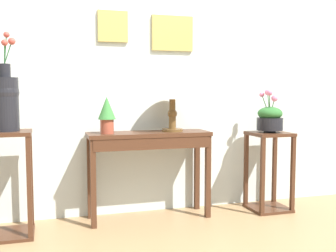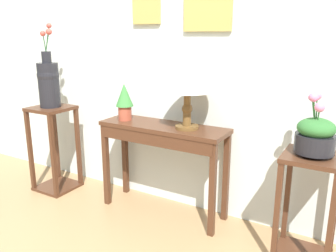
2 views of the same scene
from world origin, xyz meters
name	(u,v)px [view 2 (image 2 of 2)]	position (x,y,z in m)	size (l,w,h in m)	color
back_wall_with_art	(184,47)	(0.00, 1.59, 1.40)	(9.00, 0.13, 2.80)	silver
console_table	(162,141)	(-0.05, 1.31, 0.65)	(1.09, 0.34, 0.78)	#472819
table_lamp	(188,82)	(0.17, 1.33, 1.15)	(0.39, 0.39, 0.49)	brown
potted_plant_on_console	(124,100)	(-0.42, 1.31, 0.96)	(0.15, 0.15, 0.32)	#9E4733
pedestal_stand_left	(55,149)	(-1.21, 1.20, 0.42)	(0.36, 0.36, 0.84)	#472819
flower_vase_tall_left	(49,80)	(-1.21, 1.20, 1.09)	(0.20, 0.20, 0.77)	black
pedestal_stand_right	(307,209)	(1.12, 1.25, 0.38)	(0.36, 0.36, 0.76)	#472819
planter_bowl_wide_right	(315,135)	(1.12, 1.25, 0.89)	(0.25, 0.25, 0.41)	black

